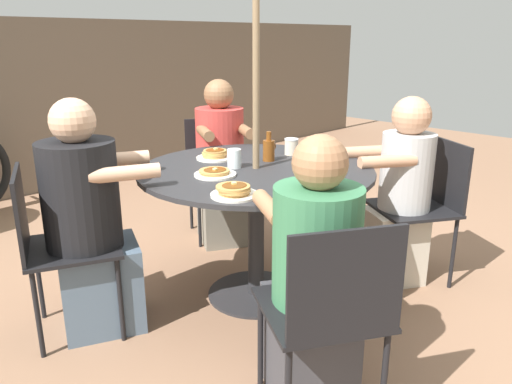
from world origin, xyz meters
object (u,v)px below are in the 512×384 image
at_px(patio_table, 256,191).
at_px(pancake_plate_b, 215,173).
at_px(diner_west, 221,169).
at_px(pancake_plate_c, 215,155).
at_px(diner_east, 313,285).
at_px(diner_south, 400,198).
at_px(coffee_cup, 291,147).
at_px(patio_chair_east, 329,308).
at_px(patio_chair_south, 425,200).
at_px(pancake_plate_a, 234,191).
at_px(syrup_bottle, 269,149).
at_px(patio_chair_west, 216,168).
at_px(drinking_glass_a, 234,158).
at_px(patio_chair_north, 54,240).
at_px(diner_north, 90,229).

distance_m(patio_table, pancake_plate_b, 0.29).
height_order(diner_west, pancake_plate_c, diner_west).
relative_size(diner_east, diner_south, 0.99).
bearing_deg(diner_east, coffee_cup, 75.83).
xyz_separation_m(patio_chair_east, pancake_plate_c, (0.51, 1.23, 0.28)).
bearing_deg(patio_chair_south, pancake_plate_a, 110.04).
height_order(diner_south, syrup_bottle, diner_south).
xyz_separation_m(patio_chair_east, patio_chair_west, (1.03, 1.82, 0.00)).
bearing_deg(coffee_cup, diner_east, -134.58).
bearing_deg(pancake_plate_b, patio_chair_east, -106.24).
bearing_deg(pancake_plate_b, syrup_bottle, 3.49).
xyz_separation_m(pancake_plate_c, drinking_glass_a, (-0.06, -0.23, 0.03)).
distance_m(diner_west, coffee_cup, 0.75).
xyz_separation_m(patio_table, diner_east, (-0.44, -0.76, -0.13)).
relative_size(patio_chair_east, diner_south, 0.76).
xyz_separation_m(patio_table, pancake_plate_b, (-0.25, 0.04, 0.14)).
relative_size(patio_chair_west, pancake_plate_b, 3.96).
bearing_deg(diner_south, patio_chair_east, 140.78).
distance_m(patio_chair_east, patio_chair_south, 1.46).
bearing_deg(patio_chair_west, pancake_plate_a, 81.12).
height_order(syrup_bottle, coffee_cup, syrup_bottle).
height_order(pancake_plate_b, coffee_cup, coffee_cup).
xyz_separation_m(patio_chair_south, patio_chair_west, (-0.39, 1.47, 0.00)).
bearing_deg(drinking_glass_a, pancake_plate_a, -132.82).
relative_size(patio_chair_south, pancake_plate_b, 3.96).
xyz_separation_m(patio_chair_south, diner_south, (-0.14, 0.09, 0.03)).
distance_m(patio_chair_north, diner_north, 0.17).
bearing_deg(drinking_glass_a, diner_west, 53.90).
bearing_deg(patio_chair_north, diner_south, 86.26).
xyz_separation_m(patio_chair_north, patio_chair_west, (1.46, 0.50, 0.00)).
relative_size(diner_north, patio_chair_east, 1.38).
height_order(diner_north, coffee_cup, diner_north).
distance_m(patio_chair_east, pancake_plate_a, 0.69).
bearing_deg(patio_table, syrup_bottle, 21.56).
relative_size(patio_chair_east, pancake_plate_b, 3.96).
relative_size(patio_table, syrup_bottle, 7.54).
height_order(patio_chair_west, drinking_glass_a, drinking_glass_a).
distance_m(patio_chair_east, coffee_cup, 1.37).
xyz_separation_m(diner_east, diner_west, (0.87, 1.53, 0.03)).
height_order(patio_chair_west, pancake_plate_c, patio_chair_west).
distance_m(patio_table, syrup_bottle, 0.27).
height_order(diner_south, patio_chair_west, diner_south).
relative_size(diner_east, coffee_cup, 11.47).
bearing_deg(pancake_plate_a, patio_chair_west, 52.49).
xyz_separation_m(diner_east, patio_chair_south, (1.33, 0.21, -0.01)).
distance_m(diner_west, pancake_plate_a, 1.37).
bearing_deg(patio_chair_south, patio_chair_north, 94.10).
distance_m(patio_chair_north, pancake_plate_c, 0.99).
relative_size(patio_chair_north, coffee_cup, 8.82).
distance_m(diner_south, pancake_plate_b, 1.15).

